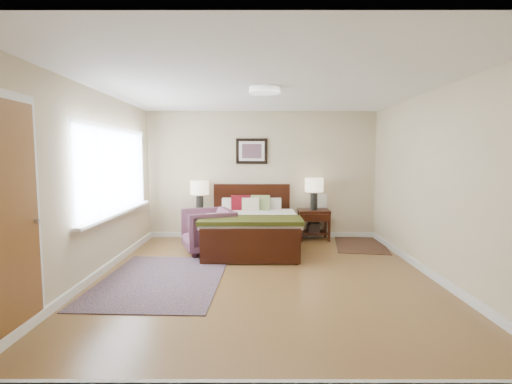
# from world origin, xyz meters

# --- Properties ---
(floor) EXTENTS (5.00, 5.00, 0.00)m
(floor) POSITION_xyz_m (0.00, 0.00, 0.00)
(floor) COLOR brown
(floor) RESTS_ON ground
(back_wall) EXTENTS (4.50, 0.04, 2.50)m
(back_wall) POSITION_xyz_m (0.00, 2.50, 1.25)
(back_wall) COLOR #C9BB92
(back_wall) RESTS_ON ground
(front_wall) EXTENTS (4.50, 0.04, 2.50)m
(front_wall) POSITION_xyz_m (0.00, -2.50, 1.25)
(front_wall) COLOR #C9BB92
(front_wall) RESTS_ON ground
(left_wall) EXTENTS (0.04, 5.00, 2.50)m
(left_wall) POSITION_xyz_m (-2.25, 0.00, 1.25)
(left_wall) COLOR #C9BB92
(left_wall) RESTS_ON ground
(right_wall) EXTENTS (0.04, 5.00, 2.50)m
(right_wall) POSITION_xyz_m (2.25, 0.00, 1.25)
(right_wall) COLOR #C9BB92
(right_wall) RESTS_ON ground
(ceiling) EXTENTS (4.50, 5.00, 0.02)m
(ceiling) POSITION_xyz_m (0.00, 0.00, 2.50)
(ceiling) COLOR white
(ceiling) RESTS_ON back_wall
(window) EXTENTS (0.11, 2.72, 1.32)m
(window) POSITION_xyz_m (-2.20, 0.70, 1.38)
(window) COLOR silver
(window) RESTS_ON left_wall
(door) EXTENTS (0.06, 1.00, 2.18)m
(door) POSITION_xyz_m (-2.23, -1.75, 1.07)
(door) COLOR silver
(door) RESTS_ON ground
(ceil_fixture) EXTENTS (0.44, 0.44, 0.08)m
(ceil_fixture) POSITION_xyz_m (0.00, 0.00, 2.47)
(ceil_fixture) COLOR white
(ceil_fixture) RESTS_ON ceiling
(bed) EXTENTS (1.63, 1.96, 1.05)m
(bed) POSITION_xyz_m (-0.20, 1.54, 0.49)
(bed) COLOR black
(bed) RESTS_ON ground
(wall_art) EXTENTS (0.62, 0.05, 0.50)m
(wall_art) POSITION_xyz_m (-0.20, 2.47, 1.72)
(wall_art) COLOR black
(wall_art) RESTS_ON back_wall
(nightstand_left) EXTENTS (0.45, 0.40, 0.53)m
(nightstand_left) POSITION_xyz_m (-1.21, 2.25, 0.41)
(nightstand_left) COLOR black
(nightstand_left) RESTS_ON ground
(nightstand_right) EXTENTS (0.59, 0.44, 0.59)m
(nightstand_right) POSITION_xyz_m (1.01, 2.26, 0.36)
(nightstand_right) COLOR black
(nightstand_right) RESTS_ON ground
(lamp_left) EXTENTS (0.35, 0.35, 0.61)m
(lamp_left) POSITION_xyz_m (-1.21, 2.27, 0.96)
(lamp_left) COLOR black
(lamp_left) RESTS_ON nightstand_left
(lamp_right) EXTENTS (0.35, 0.35, 0.61)m
(lamp_right) POSITION_xyz_m (1.01, 2.27, 1.02)
(lamp_right) COLOR black
(lamp_right) RESTS_ON nightstand_right
(armchair) EXTENTS (1.04, 1.02, 0.74)m
(armchair) POSITION_xyz_m (-0.93, 1.31, 0.37)
(armchair) COLOR brown
(armchair) RESTS_ON ground
(rug_persian) EXTENTS (1.62, 2.23, 0.01)m
(rug_persian) POSITION_xyz_m (-1.35, -0.13, 0.01)
(rug_persian) COLOR #0D1C43
(rug_persian) RESTS_ON ground
(rug_navy) EXTENTS (1.08, 1.44, 0.01)m
(rug_navy) POSITION_xyz_m (1.80, 1.80, 0.01)
(rug_navy) COLOR black
(rug_navy) RESTS_ON ground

